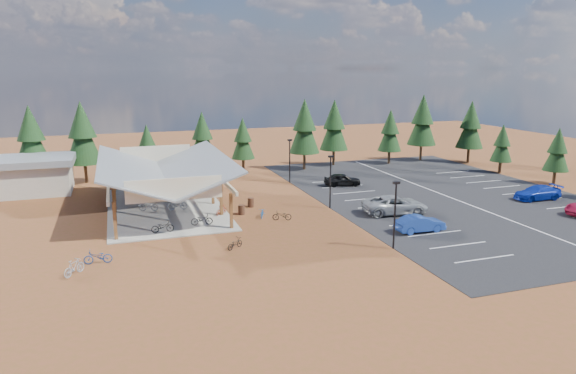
{
  "coord_description": "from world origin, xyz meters",
  "views": [
    {
      "loc": [
        -14.04,
        -41.86,
        13.12
      ],
      "look_at": [
        1.03,
        2.85,
        2.2
      ],
      "focal_mm": 32.0,
      "sensor_mm": 36.0,
      "label": 1
    }
  ],
  "objects_px": {
    "outbuilding": "(21,175)",
    "lamp_post_1": "(330,178)",
    "trash_bin_1": "(251,202)",
    "bike_15": "(221,210)",
    "bike_7": "(171,191)",
    "bike_pavilion": "(164,169)",
    "bike_12": "(235,243)",
    "car_2": "(395,205)",
    "trash_bin_0": "(242,210)",
    "car_7": "(537,193)",
    "lamp_post_2": "(290,158)",
    "bike_3": "(131,188)",
    "bike_4": "(202,219)",
    "bike_5": "(177,204)",
    "bike_0": "(163,227)",
    "bike_1": "(148,205)",
    "bike_9": "(74,267)",
    "bike_6": "(190,192)",
    "car_4": "(342,180)",
    "bike_14": "(262,212)",
    "car_1": "(420,224)",
    "lamp_post_0": "(395,210)",
    "bike_2": "(154,196)",
    "bike_16": "(282,216)",
    "bike_10": "(98,257)"
  },
  "relations": [
    {
      "from": "outbuilding",
      "to": "lamp_post_1",
      "type": "distance_m",
      "value": 33.13
    },
    {
      "from": "trash_bin_1",
      "to": "bike_15",
      "type": "bearing_deg",
      "value": -149.61
    },
    {
      "from": "bike_7",
      "to": "bike_pavilion",
      "type": "bearing_deg",
      "value": -174.69
    },
    {
      "from": "bike_12",
      "to": "car_2",
      "type": "distance_m",
      "value": 16.74
    },
    {
      "from": "trash_bin_0",
      "to": "car_7",
      "type": "xyz_separation_m",
      "value": [
        29.94,
        -4.41,
        0.31
      ]
    },
    {
      "from": "outbuilding",
      "to": "car_7",
      "type": "bearing_deg",
      "value": -21.46
    },
    {
      "from": "lamp_post_2",
      "to": "bike_3",
      "type": "height_order",
      "value": "lamp_post_2"
    },
    {
      "from": "bike_3",
      "to": "bike_4",
      "type": "distance_m",
      "value": 15.09
    },
    {
      "from": "trash_bin_0",
      "to": "bike_5",
      "type": "height_order",
      "value": "bike_5"
    },
    {
      "from": "lamp_post_1",
      "to": "bike_0",
      "type": "distance_m",
      "value": 16.4
    },
    {
      "from": "outbuilding",
      "to": "lamp_post_2",
      "type": "xyz_separation_m",
      "value": [
        29.0,
        -4.0,
        0.95
      ]
    },
    {
      "from": "bike_1",
      "to": "bike_9",
      "type": "xyz_separation_m",
      "value": [
        -5.6,
        -13.99,
        -0.11
      ]
    },
    {
      "from": "bike_6",
      "to": "bike_pavilion",
      "type": "bearing_deg",
      "value": 159.59
    },
    {
      "from": "trash_bin_0",
      "to": "car_4",
      "type": "bearing_deg",
      "value": 29.68
    },
    {
      "from": "bike_9",
      "to": "bike_15",
      "type": "xyz_separation_m",
      "value": [
        11.87,
        10.81,
        -0.05
      ]
    },
    {
      "from": "trash_bin_0",
      "to": "bike_6",
      "type": "xyz_separation_m",
      "value": [
        -3.65,
        7.8,
        0.15
      ]
    },
    {
      "from": "outbuilding",
      "to": "lamp_post_2",
      "type": "relative_size",
      "value": 2.14
    },
    {
      "from": "lamp_post_2",
      "to": "car_7",
      "type": "xyz_separation_m",
      "value": [
        21.37,
        -15.8,
        -2.22
      ]
    },
    {
      "from": "bike_4",
      "to": "bike_14",
      "type": "relative_size",
      "value": 1.07
    },
    {
      "from": "bike_pavilion",
      "to": "outbuilding",
      "type": "distance_m",
      "value": 17.89
    },
    {
      "from": "bike_3",
      "to": "bike_15",
      "type": "height_order",
      "value": "bike_3"
    },
    {
      "from": "trash_bin_0",
      "to": "bike_7",
      "type": "relative_size",
      "value": 0.55
    },
    {
      "from": "bike_7",
      "to": "car_2",
      "type": "bearing_deg",
      "value": -107.43
    },
    {
      "from": "bike_1",
      "to": "bike_9",
      "type": "height_order",
      "value": "bike_1"
    },
    {
      "from": "car_1",
      "to": "bike_6",
      "type": "bearing_deg",
      "value": 44.04
    },
    {
      "from": "lamp_post_0",
      "to": "bike_1",
      "type": "xyz_separation_m",
      "value": [
        -16.64,
        16.17,
        -2.33
      ]
    },
    {
      "from": "car_4",
      "to": "car_2",
      "type": "bearing_deg",
      "value": -169.41
    },
    {
      "from": "bike_2",
      "to": "bike_4",
      "type": "xyz_separation_m",
      "value": [
        3.24,
        -9.67,
        0.02
      ]
    },
    {
      "from": "lamp_post_0",
      "to": "bike_12",
      "type": "relative_size",
      "value": 3.35
    },
    {
      "from": "bike_0",
      "to": "bike_16",
      "type": "bearing_deg",
      "value": -87.78
    },
    {
      "from": "trash_bin_0",
      "to": "outbuilding",
      "type": "bearing_deg",
      "value": 142.99
    },
    {
      "from": "bike_7",
      "to": "trash_bin_0",
      "type": "bearing_deg",
      "value": -131.4
    },
    {
      "from": "bike_0",
      "to": "lamp_post_1",
      "type": "bearing_deg",
      "value": -80.26
    },
    {
      "from": "trash_bin_0",
      "to": "bike_0",
      "type": "distance_m",
      "value": 8.15
    },
    {
      "from": "bike_7",
      "to": "car_4",
      "type": "xyz_separation_m",
      "value": [
        19.07,
        -1.28,
        0.15
      ]
    },
    {
      "from": "lamp_post_1",
      "to": "lamp_post_2",
      "type": "relative_size",
      "value": 1.0
    },
    {
      "from": "bike_1",
      "to": "bike_15",
      "type": "relative_size",
      "value": 1.13
    },
    {
      "from": "bike_pavilion",
      "to": "bike_3",
      "type": "distance_m",
      "value": 8.55
    },
    {
      "from": "outbuilding",
      "to": "trash_bin_1",
      "type": "relative_size",
      "value": 12.22
    },
    {
      "from": "car_2",
      "to": "bike_16",
      "type": "bearing_deg",
      "value": 91.43
    },
    {
      "from": "bike_pavilion",
      "to": "lamp_post_1",
      "type": "relative_size",
      "value": 3.77
    },
    {
      "from": "bike_7",
      "to": "bike_16",
      "type": "bearing_deg",
      "value": -127.35
    },
    {
      "from": "trash_bin_0",
      "to": "bike_2",
      "type": "xyz_separation_m",
      "value": [
        -7.29,
        7.28,
        0.11
      ]
    },
    {
      "from": "lamp_post_0",
      "to": "car_1",
      "type": "distance_m",
      "value": 5.44
    },
    {
      "from": "lamp_post_0",
      "to": "bike_10",
      "type": "height_order",
      "value": "lamp_post_0"
    },
    {
      "from": "bike_pavilion",
      "to": "bike_0",
      "type": "bearing_deg",
      "value": -97.17
    },
    {
      "from": "bike_16",
      "to": "car_2",
      "type": "xyz_separation_m",
      "value": [
        10.53,
        -1.38,
        0.43
      ]
    },
    {
      "from": "lamp_post_1",
      "to": "bike_6",
      "type": "xyz_separation_m",
      "value": [
        -12.22,
        8.4,
        -2.38
      ]
    },
    {
      "from": "bike_6",
      "to": "car_7",
      "type": "height_order",
      "value": "car_7"
    },
    {
      "from": "trash_bin_0",
      "to": "bike_4",
      "type": "relative_size",
      "value": 0.49
    }
  ]
}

